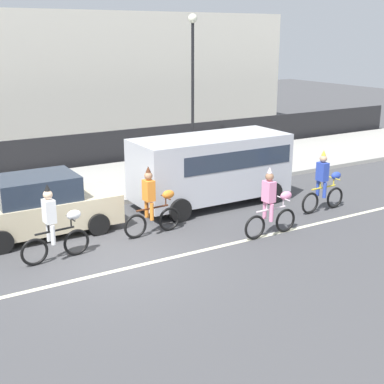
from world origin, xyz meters
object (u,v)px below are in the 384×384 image
street_lamp_post (193,66)px  parked_car_beige (40,206)px  parade_cyclist_pink (272,206)px  parade_cyclist_cobalt (324,184)px  parade_cyclist_orange (153,205)px  parade_cyclist_zebra (55,227)px  parked_van_silver (213,164)px

street_lamp_post → parked_car_beige: bearing=-146.9°
parade_cyclist_pink → parked_car_beige: size_ratio=0.47×
parked_car_beige → street_lamp_post: (7.85, 5.11, 3.21)m
street_lamp_post → parade_cyclist_cobalt: bearing=-89.0°
parade_cyclist_orange → street_lamp_post: size_ratio=0.33×
parade_cyclist_cobalt → parade_cyclist_zebra: bearing=176.4°
parade_cyclist_pink → parade_cyclist_cobalt: bearing=17.2°
parade_cyclist_pink → parade_cyclist_orange: bearing=147.3°
parked_van_silver → parked_car_beige: bearing=179.4°
parked_car_beige → street_lamp_post: street_lamp_post is taller
parade_cyclist_zebra → parade_cyclist_pink: bearing=-14.0°
parade_cyclist_cobalt → parked_car_beige: size_ratio=0.47×
street_lamp_post → parade_cyclist_orange: bearing=-128.1°
parade_cyclist_zebra → parked_van_silver: 6.00m
parked_van_silver → parade_cyclist_pink: bearing=-94.1°
parked_car_beige → parade_cyclist_pink: bearing=-32.2°
parked_van_silver → street_lamp_post: street_lamp_post is taller
parade_cyclist_cobalt → parked_van_silver: size_ratio=0.38×
parked_car_beige → parked_van_silver: bearing=-0.6°
parade_cyclist_zebra → parked_van_silver: parked_van_silver is taller
parade_cyclist_orange → parked_car_beige: parade_cyclist_orange is taller
parade_cyclist_orange → street_lamp_post: street_lamp_post is taller
parade_cyclist_zebra → parade_cyclist_orange: size_ratio=1.00×
parade_cyclist_pink → parade_cyclist_cobalt: size_ratio=1.00×
parade_cyclist_orange → parade_cyclist_zebra: bearing=-172.6°
parade_cyclist_orange → street_lamp_post: 9.08m
parade_cyclist_pink → parade_cyclist_cobalt: same height
parked_van_silver → parade_cyclist_zebra: bearing=-161.6°
parked_van_silver → parked_car_beige: size_ratio=1.22×
parade_cyclist_zebra → street_lamp_post: (8.03, 7.06, 3.15)m
parade_cyclist_zebra → street_lamp_post: street_lamp_post is taller
parked_van_silver → parked_car_beige: (-5.49, 0.06, -0.50)m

